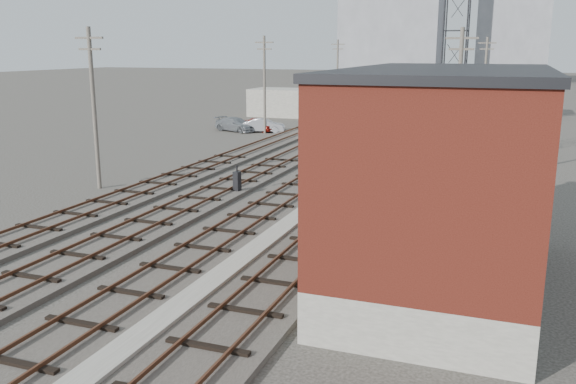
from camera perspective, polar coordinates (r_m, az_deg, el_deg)
The scene contains 23 objects.
ground at distance 69.41m, azimuth 12.33°, elevation 6.48°, with size 320.00×320.00×0.00m, color #282621.
track_right at distance 48.44m, azimuth 11.70°, elevation 3.81°, with size 3.20×90.00×0.39m.
track_mid_right at distance 49.18m, azimuth 7.09°, elevation 4.13°, with size 3.20×90.00×0.39m.
track_mid_left at distance 50.22m, azimuth 2.63°, elevation 4.40°, with size 3.20×90.00×0.39m.
track_left at distance 51.56m, azimuth -1.62°, elevation 4.64°, with size 3.20×90.00×0.39m.
platform_curb at distance 25.25m, azimuth -1.66°, elevation -4.47°, with size 0.90×28.00×0.26m, color gray.
brick_building at distance 20.83m, azimuth 14.31°, elevation 1.24°, with size 6.54×12.20×7.22m.
lattice_tower at distance 43.49m, azimuth 15.33°, elevation 12.38°, with size 1.60×1.60×15.00m.
utility_pole_left_a at distance 35.98m, azimuth -17.72°, elevation 7.82°, with size 1.80×0.24×9.00m.
utility_pole_left_b at distance 57.75m, azimuth -2.21°, elevation 10.24°, with size 1.80×0.24×9.00m.
utility_pole_left_c at distance 81.40m, azimuth 4.64°, elevation 11.08°, with size 1.80×0.24×9.00m.
utility_pole_right_a at distance 36.55m, azimuth 15.62°, elevation 8.03°, with size 1.80×0.24×9.00m.
utility_pole_right_b at distance 66.44m, azimuth 17.92°, elevation 10.02°, with size 1.80×0.24×9.00m.
apartment_left at distance 146.10m, azimuth 9.75°, elevation 15.88°, with size 22.00×14.00×30.00m, color gray.
apartment_right at distance 158.40m, azimuth 20.36°, elevation 14.33°, with size 16.00×12.00×26.00m, color gray.
shed_left at distance 73.18m, azimuth -0.23°, elevation 8.37°, with size 8.00×5.00×3.20m, color gray.
shed_right at distance 78.52m, azimuth 20.04°, elevation 8.21°, with size 6.00×6.00×4.00m, color gray.
signal_mast at distance 22.08m, azimuth 4.34°, elevation -1.40°, with size 0.40×0.41×3.86m.
switch_stand at distance 33.58m, azimuth -4.79°, elevation 0.98°, with size 0.40×0.40×1.49m.
site_trailer at distance 56.80m, azimuth 4.20°, elevation 6.57°, with size 6.06×3.04×2.47m.
car_red at distance 59.70m, azimuth -2.57°, elevation 6.36°, with size 1.58×3.92×1.34m, color maroon.
car_silver at distance 58.81m, azimuth -2.24°, elevation 6.24°, with size 1.38×3.96×1.31m, color #9FA1A7.
car_grey at distance 59.72m, azimuth -4.91°, elevation 6.32°, with size 1.86×4.59×1.33m, color gray.
Camera 1 is at (9.51, -8.31, 7.81)m, focal length 38.00 mm.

